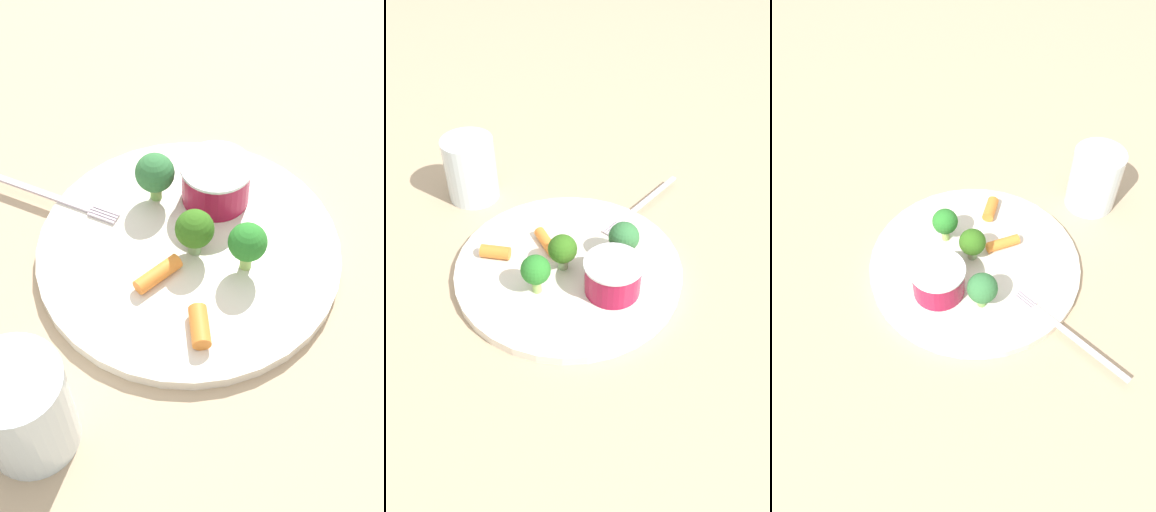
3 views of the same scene
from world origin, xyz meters
TOP-DOWN VIEW (x-y plane):
  - ground_plane at (0.00, 0.00)m, footprint 2.40×2.40m
  - plate at (0.00, 0.00)m, footprint 0.27×0.27m
  - sauce_cup at (-0.02, 0.06)m, footprint 0.07×0.07m
  - broccoli_floret_0 at (-0.06, 0.02)m, footprint 0.04×0.04m
  - broccoli_floret_1 at (0.01, -0.00)m, footprint 0.03×0.03m
  - broccoli_floret_2 at (0.05, 0.02)m, footprint 0.03×0.03m
  - carrot_stick_0 at (0.01, -0.04)m, footprint 0.02×0.05m
  - carrot_stick_1 at (0.07, -0.06)m, footprint 0.04×0.04m
  - fork at (-0.14, -0.05)m, footprint 0.16×0.06m
  - drinking_glass at (0.03, -0.21)m, footprint 0.07×0.07m

SIDE VIEW (x-z plane):
  - ground_plane at x=0.00m, z-range 0.00..0.00m
  - plate at x=0.00m, z-range 0.00..0.01m
  - fork at x=-0.14m, z-range 0.01..0.01m
  - carrot_stick_0 at x=0.01m, z-range 0.01..0.03m
  - carrot_stick_1 at x=0.07m, z-range 0.01..0.03m
  - sauce_cup at x=-0.02m, z-range 0.01..0.05m
  - broccoli_floret_1 at x=0.01m, z-range 0.02..0.06m
  - broccoli_floret_0 at x=-0.06m, z-range 0.02..0.07m
  - broccoli_floret_2 at x=0.05m, z-range 0.02..0.07m
  - drinking_glass at x=0.03m, z-range 0.00..0.09m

